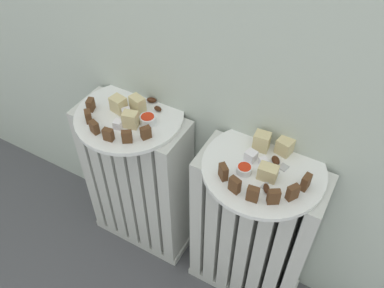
{
  "coord_description": "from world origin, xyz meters",
  "views": [
    {
      "loc": [
        0.37,
        -0.39,
        1.33
      ],
      "look_at": [
        0.0,
        0.28,
        0.57
      ],
      "focal_mm": 37.67,
      "sensor_mm": 36.0,
      "label": 1
    }
  ],
  "objects_px": {
    "radiator_right": "(251,234)",
    "jam_bowl_right": "(244,169)",
    "plate_left": "(129,116)",
    "jam_bowl_left": "(148,119)",
    "fork": "(276,174)",
    "radiator_left": "(139,183)",
    "plate_right": "(264,168)"
  },
  "relations": [
    {
      "from": "radiator_right",
      "to": "jam_bowl_right",
      "type": "xyz_separation_m",
      "value": [
        -0.04,
        -0.04,
        0.31
      ]
    },
    {
      "from": "plate_left",
      "to": "jam_bowl_left",
      "type": "bearing_deg",
      "value": -4.51
    },
    {
      "from": "plate_left",
      "to": "fork",
      "type": "distance_m",
      "value": 0.44
    },
    {
      "from": "plate_left",
      "to": "jam_bowl_left",
      "type": "relative_size",
      "value": 7.01
    },
    {
      "from": "plate_left",
      "to": "jam_bowl_right",
      "type": "height_order",
      "value": "jam_bowl_right"
    },
    {
      "from": "jam_bowl_left",
      "to": "jam_bowl_right",
      "type": "bearing_deg",
      "value": -6.47
    },
    {
      "from": "radiator_left",
      "to": "plate_right",
      "type": "distance_m",
      "value": 0.5
    },
    {
      "from": "radiator_right",
      "to": "plate_left",
      "type": "bearing_deg",
      "value": 180.0
    },
    {
      "from": "radiator_left",
      "to": "plate_left",
      "type": "relative_size",
      "value": 1.86
    },
    {
      "from": "radiator_left",
      "to": "jam_bowl_left",
      "type": "bearing_deg",
      "value": -4.51
    },
    {
      "from": "radiator_right",
      "to": "jam_bowl_right",
      "type": "bearing_deg",
      "value": -132.46
    },
    {
      "from": "plate_left",
      "to": "plate_right",
      "type": "relative_size",
      "value": 1.0
    },
    {
      "from": "plate_right",
      "to": "jam_bowl_left",
      "type": "bearing_deg",
      "value": -179.1
    },
    {
      "from": "radiator_right",
      "to": "radiator_left",
      "type": "bearing_deg",
      "value": 180.0
    },
    {
      "from": "radiator_right",
      "to": "jam_bowl_right",
      "type": "height_order",
      "value": "jam_bowl_right"
    },
    {
      "from": "plate_right",
      "to": "fork",
      "type": "distance_m",
      "value": 0.04
    },
    {
      "from": "radiator_right",
      "to": "jam_bowl_left",
      "type": "height_order",
      "value": "jam_bowl_left"
    },
    {
      "from": "jam_bowl_left",
      "to": "fork",
      "type": "bearing_deg",
      "value": -0.57
    },
    {
      "from": "radiator_right",
      "to": "plate_right",
      "type": "distance_m",
      "value": 0.3
    },
    {
      "from": "plate_left",
      "to": "jam_bowl_right",
      "type": "relative_size",
      "value": 8.03
    },
    {
      "from": "plate_left",
      "to": "fork",
      "type": "bearing_deg",
      "value": -1.17
    },
    {
      "from": "radiator_left",
      "to": "fork",
      "type": "bearing_deg",
      "value": -1.17
    },
    {
      "from": "jam_bowl_left",
      "to": "fork",
      "type": "height_order",
      "value": "jam_bowl_left"
    },
    {
      "from": "radiator_left",
      "to": "jam_bowl_right",
      "type": "relative_size",
      "value": 14.9
    },
    {
      "from": "plate_right",
      "to": "jam_bowl_right",
      "type": "bearing_deg",
      "value": -132.46
    },
    {
      "from": "plate_right",
      "to": "fork",
      "type": "relative_size",
      "value": 3.06
    },
    {
      "from": "jam_bowl_left",
      "to": "plate_left",
      "type": "bearing_deg",
      "value": 175.49
    },
    {
      "from": "plate_left",
      "to": "radiator_left",
      "type": "bearing_deg",
      "value": -63.43
    },
    {
      "from": "radiator_left",
      "to": "jam_bowl_left",
      "type": "height_order",
      "value": "jam_bowl_left"
    },
    {
      "from": "radiator_right",
      "to": "jam_bowl_left",
      "type": "relative_size",
      "value": 13.01
    },
    {
      "from": "jam_bowl_left",
      "to": "jam_bowl_right",
      "type": "height_order",
      "value": "jam_bowl_left"
    },
    {
      "from": "jam_bowl_left",
      "to": "radiator_left",
      "type": "bearing_deg",
      "value": 175.49
    }
  ]
}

